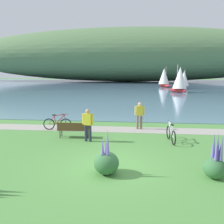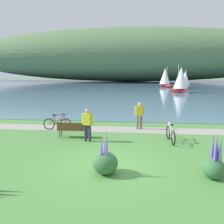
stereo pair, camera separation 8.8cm
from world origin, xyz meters
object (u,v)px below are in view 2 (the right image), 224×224
(bicycle_leaning_near_bench, at_px, (58,123))
(bicycle_beside_path, at_px, (171,134))
(person_on_the_grass, at_px, (88,123))
(sailboat_toward_hillside, at_px, (181,79))
(park_bench_near_camera, at_px, (74,129))
(person_at_shoreline, at_px, (139,114))
(sailboat_mid_bay, at_px, (185,79))
(sailboat_far_off, at_px, (165,77))

(bicycle_leaning_near_bench, height_order, bicycle_beside_path, same)
(bicycle_leaning_near_bench, xyz_separation_m, person_on_the_grass, (2.38, -2.18, 0.58))
(bicycle_leaning_near_bench, bearing_deg, sailboat_toward_hillside, 65.23)
(park_bench_near_camera, xyz_separation_m, sailboat_toward_hillside, (10.55, 27.72, 1.69))
(sailboat_toward_hillside, bearing_deg, person_at_shoreline, -105.33)
(bicycle_leaning_near_bench, relative_size, person_on_the_grass, 1.03)
(sailboat_mid_bay, height_order, sailboat_far_off, sailboat_far_off)
(sailboat_toward_hillside, bearing_deg, bicycle_leaning_near_bench, -114.77)
(sailboat_mid_bay, bearing_deg, sailboat_toward_hillside, -105.44)
(sailboat_mid_bay, bearing_deg, person_on_the_grass, -108.05)
(park_bench_near_camera, bearing_deg, sailboat_toward_hillside, 69.17)
(bicycle_beside_path, bearing_deg, sailboat_mid_bay, 77.99)
(park_bench_near_camera, relative_size, person_at_shoreline, 1.06)
(sailboat_mid_bay, relative_size, sailboat_toward_hillside, 0.85)
(bicycle_leaning_near_bench, height_order, sailboat_mid_bay, sailboat_mid_bay)
(bicycle_beside_path, height_order, sailboat_mid_bay, sailboat_mid_bay)
(bicycle_leaning_near_bench, bearing_deg, park_bench_near_camera, -47.58)
(bicycle_beside_path, bearing_deg, bicycle_leaning_near_bench, 164.95)
(bicycle_beside_path, bearing_deg, sailboat_far_off, 83.96)
(bicycle_beside_path, xyz_separation_m, sailboat_toward_hillside, (5.37, 27.88, 1.82))
(person_at_shoreline, height_order, person_on_the_grass, same)
(person_on_the_grass, bearing_deg, sailboat_toward_hillside, 71.14)
(person_on_the_grass, bearing_deg, sailboat_far_off, 78.23)
(bicycle_leaning_near_bench, xyz_separation_m, person_at_shoreline, (5.08, 0.70, 0.58))
(bicycle_leaning_near_bench, bearing_deg, person_on_the_grass, -42.49)
(park_bench_near_camera, relative_size, sailboat_far_off, 0.40)
(person_at_shoreline, distance_m, sailboat_mid_bay, 35.62)
(person_at_shoreline, bearing_deg, person_on_the_grass, -133.13)
(park_bench_near_camera, distance_m, bicycle_beside_path, 5.19)
(park_bench_near_camera, xyz_separation_m, person_on_the_grass, (0.89, -0.55, 0.46))
(sailboat_toward_hillside, height_order, sailboat_far_off, sailboat_toward_hillside)
(park_bench_near_camera, distance_m, person_on_the_grass, 1.14)
(park_bench_near_camera, xyz_separation_m, sailboat_far_off, (9.52, 40.88, 1.66))
(bicycle_leaning_near_bench, height_order, person_on_the_grass, person_on_the_grass)
(bicycle_beside_path, relative_size, person_at_shoreline, 1.03)
(person_at_shoreline, height_order, sailboat_mid_bay, sailboat_mid_bay)
(park_bench_near_camera, height_order, person_at_shoreline, person_at_shoreline)
(sailboat_far_off, bearing_deg, bicycle_leaning_near_bench, -105.67)
(sailboat_toward_hillside, xyz_separation_m, sailboat_far_off, (-1.02, 13.16, -0.04))
(bicycle_beside_path, height_order, person_at_shoreline, person_at_shoreline)
(park_bench_near_camera, relative_size, person_on_the_grass, 1.06)
(bicycle_beside_path, bearing_deg, park_bench_near_camera, 178.21)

